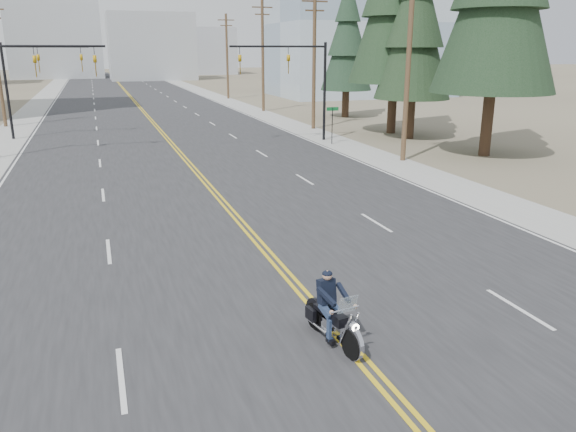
{
  "coord_description": "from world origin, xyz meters",
  "views": [
    {
      "loc": [
        -5.01,
        -6.67,
        6.53
      ],
      "look_at": [
        0.33,
        8.98,
        1.6
      ],
      "focal_mm": 35.0,
      "sensor_mm": 36.0,
      "label": 1
    }
  ],
  "objects": [
    {
      "name": "motorcyclist",
      "position": [
        -0.29,
        3.98,
        0.85
      ],
      "size": [
        1.26,
        2.29,
        1.7
      ],
      "primitive_type": null,
      "rotation": [
        0.0,
        0.0,
        3.3
      ],
      "color": "black",
      "rests_on": "ground"
    },
    {
      "name": "street_sign",
      "position": [
        10.8,
        30.0,
        1.8
      ],
      "size": [
        0.9,
        0.06,
        2.62
      ],
      "color": "black",
      "rests_on": "ground"
    },
    {
      "name": "sidewalk_left",
      "position": [
        -11.5,
        70.0,
        0.01
      ],
      "size": [
        3.0,
        200.0,
        0.01
      ],
      "primitive_type": "cube",
      "color": "#A5A5A0",
      "rests_on": "ground"
    },
    {
      "name": "utility_pole_c",
      "position": [
        12.5,
        38.0,
        5.73
      ],
      "size": [
        2.2,
        0.3,
        11.0
      ],
      "color": "brown",
      "rests_on": "ground"
    },
    {
      "name": "haze_bldg_b",
      "position": [
        8.0,
        125.0,
        7.0
      ],
      "size": [
        18.0,
        14.0,
        14.0
      ],
      "primitive_type": "cube",
      "color": "#ADB2B7",
      "rests_on": "ground"
    },
    {
      "name": "utility_pole_e",
      "position": [
        12.5,
        70.0,
        5.73
      ],
      "size": [
        2.2,
        0.3,
        11.0
      ],
      "color": "brown",
      "rests_on": "ground"
    },
    {
      "name": "sidewalk_right",
      "position": [
        11.5,
        70.0,
        0.01
      ],
      "size": [
        3.0,
        200.0,
        0.01
      ],
      "primitive_type": "cube",
      "color": "#A5A5A0",
      "rests_on": "ground"
    },
    {
      "name": "road",
      "position": [
        0.0,
        70.0,
        0.01
      ],
      "size": [
        20.0,
        200.0,
        0.01
      ],
      "primitive_type": "cube",
      "color": "#303033",
      "rests_on": "ground"
    },
    {
      "name": "traffic_mast_right",
      "position": [
        8.98,
        32.0,
        4.94
      ],
      "size": [
        7.1,
        0.26,
        7.0
      ],
      "color": "black",
      "rests_on": "ground"
    },
    {
      "name": "conifer_far",
      "position": [
        18.64,
        44.99,
        7.62
      ],
      "size": [
        4.96,
        4.96,
        13.28
      ],
      "rotation": [
        0.0,
        0.0,
        0.39
      ],
      "color": "#382619",
      "rests_on": "ground"
    },
    {
      "name": "utility_pole_d",
      "position": [
        12.5,
        53.0,
        5.98
      ],
      "size": [
        2.2,
        0.3,
        11.5
      ],
      "color": "brown",
      "rests_on": "ground"
    },
    {
      "name": "traffic_mast_left",
      "position": [
        -8.98,
        32.0,
        4.94
      ],
      "size": [
        7.1,
        0.26,
        7.0
      ],
      "color": "black",
      "rests_on": "ground"
    },
    {
      "name": "conifer_mid",
      "position": [
        17.45,
        30.7,
        8.56
      ],
      "size": [
        5.59,
        5.59,
        14.91
      ],
      "rotation": [
        0.0,
        0.0,
        0.26
      ],
      "color": "#382619",
      "rests_on": "ground"
    },
    {
      "name": "utility_pole_b",
      "position": [
        12.5,
        23.0,
        5.98
      ],
      "size": [
        2.2,
        0.3,
        11.5
      ],
      "color": "brown",
      "rests_on": "ground"
    },
    {
      "name": "traffic_mast_far",
      "position": [
        -9.31,
        40.0,
        4.87
      ],
      "size": [
        6.1,
        0.26,
        7.0
      ],
      "color": "black",
      "rests_on": "ground"
    },
    {
      "name": "haze_bldg_d",
      "position": [
        -12.0,
        140.0,
        13.0
      ],
      "size": [
        20.0,
        15.0,
        26.0
      ],
      "primitive_type": "cube",
      "color": "#ADB2B7",
      "rests_on": "ground"
    },
    {
      "name": "glass_building",
      "position": [
        32.0,
        70.0,
        10.0
      ],
      "size": [
        24.0,
        16.0,
        20.0
      ],
      "primitive_type": "cube",
      "color": "#9EB5CC",
      "rests_on": "ground"
    },
    {
      "name": "haze_bldg_c",
      "position": [
        40.0,
        110.0,
        9.0
      ],
      "size": [
        16.0,
        12.0,
        18.0
      ],
      "primitive_type": "cube",
      "color": "#B7BCC6",
      "rests_on": "ground"
    },
    {
      "name": "haze_bldg_e",
      "position": [
        25.0,
        150.0,
        6.0
      ],
      "size": [
        14.0,
        14.0,
        12.0
      ],
      "primitive_type": "cube",
      "color": "#B7BCC6",
      "rests_on": "ground"
    }
  ]
}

